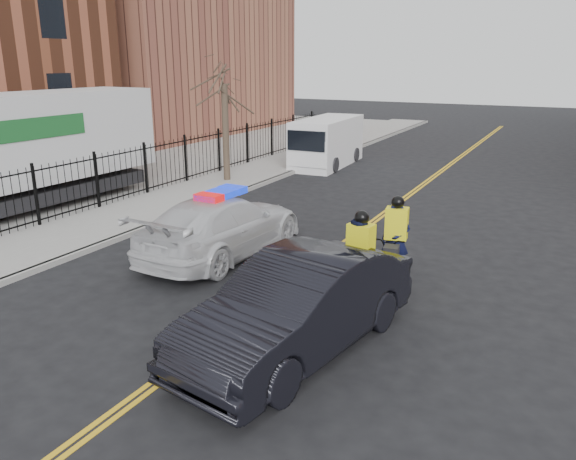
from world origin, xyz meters
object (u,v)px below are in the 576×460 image
at_px(cargo_van, 326,143).
at_px(cyclist_near, 395,248).
at_px(police_cruiser, 222,225).
at_px(cyclist_far, 360,266).
at_px(dark_sedan, 299,306).

xyz_separation_m(cargo_van, cyclist_near, (7.51, -12.89, -0.44)).
bearing_deg(cyclist_near, police_cruiser, 178.81).
xyz_separation_m(police_cruiser, cyclist_far, (4.36, -1.16, -0.01)).
bearing_deg(dark_sedan, cyclist_far, 95.95).
bearing_deg(police_cruiser, cargo_van, -76.42).
bearing_deg(police_cruiser, cyclist_near, -170.61).
distance_m(dark_sedan, cargo_van, 18.71).
height_order(cargo_van, cyclist_far, cargo_van).
relative_size(dark_sedan, cargo_van, 0.95).
height_order(police_cruiser, cyclist_far, cyclist_far).
distance_m(police_cruiser, cyclist_far, 4.51).
height_order(police_cruiser, cyclist_near, cyclist_near).
xyz_separation_m(dark_sedan, cargo_van, (-7.08, 17.31, 0.25)).
bearing_deg(cyclist_near, cargo_van, 111.13).
bearing_deg(cargo_van, police_cruiser, -81.17).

